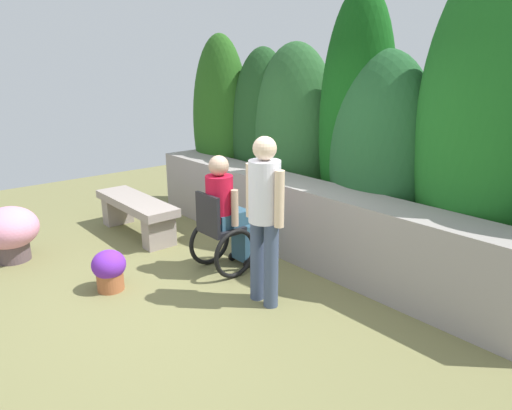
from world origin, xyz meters
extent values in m
plane|color=olive|center=(0.00, 0.00, 0.00)|extent=(11.54, 11.54, 0.00)
cube|color=gray|center=(0.00, 1.59, 0.46)|extent=(5.43, 0.56, 0.91)
ellipsoid|color=#245619|center=(-2.32, 2.11, 1.35)|extent=(1.08, 0.76, 2.71)
ellipsoid|color=#1C451D|center=(-1.54, 2.31, 1.25)|extent=(1.13, 0.79, 2.50)
ellipsoid|color=#275729|center=(-0.94, 2.37, 1.27)|extent=(1.39, 0.97, 2.55)
ellipsoid|color=#124F14|center=(0.18, 2.28, 1.57)|extent=(1.00, 0.70, 3.14)
ellipsoid|color=#215429|center=(0.59, 2.25, 1.21)|extent=(1.33, 0.93, 2.42)
ellipsoid|color=#1D651F|center=(1.67, 2.29, 1.65)|extent=(1.32, 0.93, 3.31)
cube|color=gray|center=(-2.59, 0.40, 0.20)|extent=(0.20, 0.39, 0.40)
cube|color=gray|center=(-1.37, 0.40, 0.20)|extent=(0.20, 0.39, 0.40)
cube|color=gray|center=(-1.98, 0.40, 0.45)|extent=(1.58, 0.46, 0.11)
cube|color=black|center=(-0.27, 0.59, 0.50)|extent=(0.40, 0.40, 0.06)
cube|color=black|center=(-0.27, 0.41, 0.73)|extent=(0.40, 0.04, 0.40)
cube|color=black|center=(-0.27, 0.91, 0.10)|extent=(0.28, 0.12, 0.03)
torus|color=black|center=(-0.51, 0.59, 0.28)|extent=(0.05, 0.56, 0.56)
torus|color=black|center=(-0.03, 0.59, 0.28)|extent=(0.05, 0.56, 0.56)
cylinder|color=black|center=(-0.41, 0.84, 0.05)|extent=(0.03, 0.10, 0.10)
cylinder|color=black|center=(-0.13, 0.84, 0.05)|extent=(0.03, 0.10, 0.10)
cube|color=#2D526B|center=(-0.27, 0.69, 0.61)|extent=(0.30, 0.40, 0.16)
cube|color=#2D526B|center=(-0.27, 0.89, 0.27)|extent=(0.26, 0.14, 0.43)
cylinder|color=red|center=(-0.27, 0.57, 0.86)|extent=(0.30, 0.30, 0.50)
cylinder|color=tan|center=(-0.46, 0.63, 0.78)|extent=(0.08, 0.08, 0.40)
cylinder|color=tan|center=(-0.08, 0.63, 0.78)|extent=(0.08, 0.08, 0.40)
sphere|color=tan|center=(-0.27, 0.57, 1.22)|extent=(0.22, 0.22, 0.22)
cylinder|color=#3F4D6A|center=(0.48, 0.46, 0.42)|extent=(0.14, 0.14, 0.84)
cylinder|color=#3F4D6A|center=(0.68, 0.46, 0.42)|extent=(0.14, 0.14, 0.84)
cylinder|color=silver|center=(0.58, 0.46, 1.13)|extent=(0.30, 0.30, 0.58)
cylinder|color=beige|center=(0.38, 0.46, 1.10)|extent=(0.09, 0.09, 0.52)
cylinder|color=beige|center=(0.78, 0.46, 1.10)|extent=(0.09, 0.09, 0.52)
sphere|color=beige|center=(0.58, 0.46, 1.53)|extent=(0.22, 0.22, 0.22)
cylinder|color=#A75C36|center=(-0.65, -0.58, 0.10)|extent=(0.27, 0.27, 0.20)
ellipsoid|color=#1C5D17|center=(-0.65, -0.58, 0.24)|extent=(0.30, 0.30, 0.11)
ellipsoid|color=purple|center=(-0.65, -0.58, 0.28)|extent=(0.35, 0.35, 0.30)
cylinder|color=#57454A|center=(-2.13, -1.14, 0.14)|extent=(0.38, 0.38, 0.28)
ellipsoid|color=#0D3C27|center=(-2.13, -1.14, 0.34)|extent=(0.42, 0.42, 0.17)
ellipsoid|color=pink|center=(-2.13, -1.14, 0.41)|extent=(0.66, 0.66, 0.49)
camera|label=1|loc=(3.64, -2.26, 2.25)|focal=32.39mm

